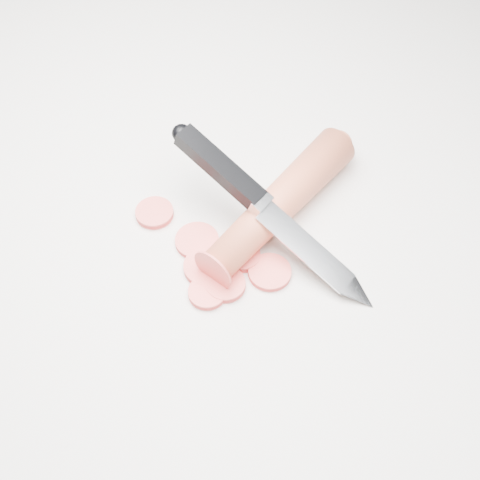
% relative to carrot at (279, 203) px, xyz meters
% --- Properties ---
extents(ground, '(2.40, 2.40, 0.00)m').
position_rel_carrot_xyz_m(ground, '(-0.02, -0.03, -0.02)').
color(ground, silver).
rests_on(ground, ground).
extents(carrot, '(0.09, 0.19, 0.04)m').
position_rel_carrot_xyz_m(carrot, '(0.00, 0.00, 0.00)').
color(carrot, '#CD5435').
rests_on(carrot, ground).
extents(carrot_slice_0, '(0.04, 0.04, 0.01)m').
position_rel_carrot_xyz_m(carrot_slice_0, '(-0.11, -0.04, -0.02)').
color(carrot_slice_0, '#F44E47').
rests_on(carrot_slice_0, ground).
extents(carrot_slice_1, '(0.03, 0.03, 0.01)m').
position_rel_carrot_xyz_m(carrot_slice_1, '(-0.03, -0.07, -0.02)').
color(carrot_slice_1, '#F44E47').
rests_on(carrot_slice_1, ground).
extents(carrot_slice_2, '(0.04, 0.04, 0.01)m').
position_rel_carrot_xyz_m(carrot_slice_2, '(-0.04, -0.08, -0.02)').
color(carrot_slice_2, '#F44E47').
rests_on(carrot_slice_2, ground).
extents(carrot_slice_3, '(0.03, 0.03, 0.01)m').
position_rel_carrot_xyz_m(carrot_slice_3, '(-0.03, -0.10, -0.02)').
color(carrot_slice_3, '#F44E47').
rests_on(carrot_slice_3, ground).
extents(carrot_slice_4, '(0.04, 0.04, 0.01)m').
position_rel_carrot_xyz_m(carrot_slice_4, '(0.01, -0.06, -0.02)').
color(carrot_slice_4, '#F44E47').
rests_on(carrot_slice_4, ground).
extents(carrot_slice_5, '(0.04, 0.04, 0.01)m').
position_rel_carrot_xyz_m(carrot_slice_5, '(-0.06, -0.05, -0.02)').
color(carrot_slice_5, '#F44E47').
rests_on(carrot_slice_5, ground).
extents(carrot_slice_6, '(0.03, 0.03, 0.01)m').
position_rel_carrot_xyz_m(carrot_slice_6, '(-0.02, -0.09, -0.02)').
color(carrot_slice_6, '#F44E47').
rests_on(carrot_slice_6, ground).
extents(carrot_slice_7, '(0.03, 0.03, 0.01)m').
position_rel_carrot_xyz_m(carrot_slice_7, '(-0.02, -0.06, -0.02)').
color(carrot_slice_7, '#F44E47').
rests_on(carrot_slice_7, ground).
extents(kitchen_knife, '(0.22, 0.10, 0.08)m').
position_rel_carrot_xyz_m(kitchen_knife, '(0.00, -0.03, 0.02)').
color(kitchen_knife, silver).
rests_on(kitchen_knife, ground).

